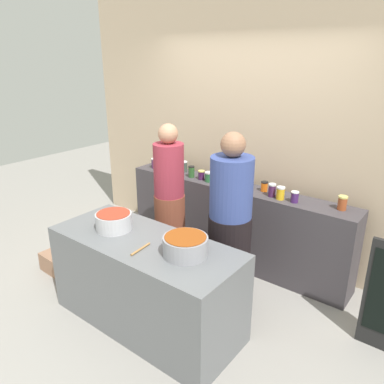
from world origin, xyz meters
TOP-DOWN VIEW (x-y plane):
  - ground at (0.00, 0.00)m, footprint 12.00×12.00m
  - storefront_wall at (0.00, 1.45)m, footprint 4.80×0.12m
  - display_shelf at (0.00, 1.10)m, footprint 2.70×0.36m
  - prep_table at (0.00, -0.30)m, footprint 1.70×0.70m
  - preserve_jar_0 at (-1.15, 1.07)m, footprint 0.08×0.08m
  - preserve_jar_1 at (-1.03, 1.16)m, footprint 0.07×0.07m
  - preserve_jar_2 at (-0.92, 1.08)m, footprint 0.09×0.09m
  - preserve_jar_3 at (-0.76, 1.17)m, footprint 0.08×0.08m
  - preserve_jar_4 at (-0.55, 1.05)m, footprint 0.07×0.07m
  - preserve_jar_5 at (-0.41, 1.06)m, footprint 0.08×0.08m
  - preserve_jar_6 at (-0.30, 1.05)m, footprint 0.09×0.09m
  - preserve_jar_7 at (-0.01, 1.14)m, footprint 0.07×0.07m
  - preserve_jar_8 at (0.12, 1.13)m, footprint 0.07×0.07m
  - preserve_jar_9 at (0.34, 1.14)m, footprint 0.07×0.07m
  - preserve_jar_10 at (0.48, 1.05)m, footprint 0.08×0.08m
  - preserve_jar_11 at (0.58, 1.03)m, footprint 0.08×0.08m
  - preserve_jar_12 at (0.72, 1.04)m, footprint 0.08×0.08m
  - preserve_jar_13 at (1.15, 1.13)m, footprint 0.08×0.08m
  - cooking_pot_left at (-0.36, -0.31)m, footprint 0.31×0.31m
  - cooking_pot_center at (0.42, -0.27)m, footprint 0.35×0.35m
  - wooden_spoon at (0.09, -0.43)m, footprint 0.04×0.22m
  - cook_with_tongs at (-0.40, 0.48)m, footprint 0.32×0.32m
  - cook_in_cap at (0.40, 0.40)m, footprint 0.40×0.40m
  - bread_crate at (-1.34, -0.26)m, footprint 0.44×0.35m

SIDE VIEW (x-z plane):
  - ground at x=0.00m, z-range 0.00..0.00m
  - bread_crate at x=-1.34m, z-range 0.00..0.21m
  - prep_table at x=0.00m, z-range 0.00..0.81m
  - display_shelf at x=0.00m, z-range 0.00..0.91m
  - cook_in_cap at x=0.40m, z-range -0.08..1.57m
  - cook_with_tongs at x=-0.40m, z-range -0.07..1.56m
  - wooden_spoon at x=0.09m, z-range 0.81..0.83m
  - cooking_pot_left at x=-0.36m, z-range 0.81..0.96m
  - cooking_pot_center at x=0.42m, z-range 0.81..0.97m
  - preserve_jar_5 at x=-0.41m, z-range 0.91..1.01m
  - preserve_jar_9 at x=0.34m, z-range 0.91..1.01m
  - preserve_jar_12 at x=0.72m, z-range 0.91..1.02m
  - preserve_jar_6 at x=-0.30m, z-range 0.91..1.02m
  - preserve_jar_8 at x=0.12m, z-range 0.91..1.02m
  - preserve_jar_2 at x=-0.92m, z-range 0.91..1.03m
  - preserve_jar_0 at x=-1.15m, z-range 0.91..1.03m
  - preserve_jar_7 at x=-0.01m, z-range 0.91..1.03m
  - preserve_jar_11 at x=0.58m, z-range 0.91..1.04m
  - preserve_jar_3 at x=-0.76m, z-range 0.91..1.04m
  - preserve_jar_4 at x=-0.55m, z-range 0.91..1.04m
  - preserve_jar_13 at x=1.15m, z-range 0.91..1.04m
  - preserve_jar_10 at x=0.48m, z-range 0.91..1.04m
  - preserve_jar_1 at x=-1.03m, z-range 0.91..1.05m
  - storefront_wall at x=0.00m, z-range 0.00..3.00m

